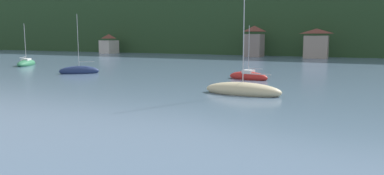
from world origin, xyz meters
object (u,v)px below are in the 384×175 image
(shore_building_westcentral, at_px, (254,42))
(sailboat_mid_2, at_px, (243,90))
(sailboat_far_3, at_px, (79,71))
(sailboat_far_6, at_px, (26,63))
(sailboat_far_7, at_px, (248,77))
(shore_building_central, at_px, (316,44))
(shore_building_west, at_px, (109,44))

(shore_building_westcentral, distance_m, sailboat_mid_2, 61.26)
(sailboat_far_3, bearing_deg, sailboat_far_6, -59.31)
(sailboat_far_3, relative_size, sailboat_far_7, 1.27)
(shore_building_westcentral, xyz_separation_m, sailboat_far_6, (-27.62, -44.29, -3.31))
(shore_building_westcentral, height_order, shore_building_central, shore_building_westcentral)
(shore_building_west, xyz_separation_m, sailboat_far_6, (16.64, -44.34, -2.38))
(shore_building_west, bearing_deg, sailboat_far_7, -40.09)
(shore_building_west, height_order, sailboat_mid_2, sailboat_mid_2)
(shore_building_central, height_order, sailboat_mid_2, sailboat_mid_2)
(shore_building_central, relative_size, sailboat_far_7, 1.03)
(sailboat_far_7, bearing_deg, sailboat_mid_2, 117.14)
(sailboat_far_3, xyz_separation_m, sailboat_far_7, (22.62, 3.11, -0.01))
(shore_building_westcentral, bearing_deg, sailboat_far_3, -100.81)
(sailboat_far_6, height_order, sailboat_far_7, sailboat_far_6)
(sailboat_mid_2, xyz_separation_m, sailboat_far_7, (-2.80, 11.12, -0.02))
(shore_building_west, distance_m, sailboat_far_7, 74.68)
(shore_building_central, height_order, sailboat_far_7, shore_building_central)
(shore_building_westcentral, relative_size, sailboat_far_7, 1.16)
(shore_building_west, distance_m, shore_building_central, 59.01)
(shore_building_westcentral, bearing_deg, sailboat_far_7, -75.01)
(shore_building_west, xyz_separation_m, sailboat_mid_2, (59.91, -59.18, -2.41))
(sailboat_far_3, relative_size, sailboat_far_6, 1.10)
(shore_building_central, bearing_deg, sailboat_mid_2, -89.11)
(sailboat_far_7, bearing_deg, sailboat_far_6, 7.74)
(shore_building_central, xyz_separation_m, sailboat_mid_2, (0.91, -58.29, -2.93))
(shore_building_central, height_order, sailboat_far_6, sailboat_far_6)
(sailboat_mid_2, bearing_deg, sailboat_far_7, -72.98)
(shore_building_west, relative_size, sailboat_far_7, 0.86)
(shore_building_westcentral, distance_m, shore_building_central, 14.78)
(shore_building_westcentral, distance_m, sailboat_far_7, 49.82)
(sailboat_far_6, distance_m, sailboat_far_7, 40.64)
(sailboat_far_3, bearing_deg, shore_building_central, -154.36)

